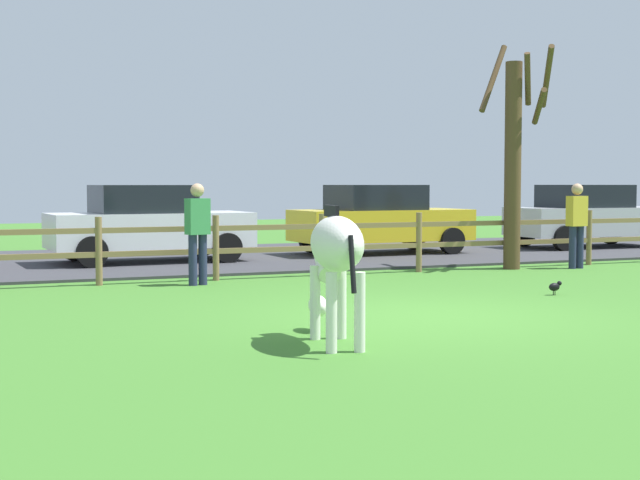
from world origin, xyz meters
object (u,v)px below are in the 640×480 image
at_px(parked_car_white, 148,223).
at_px(parked_car_silver, 588,215).
at_px(bare_tree, 515,154).
at_px(parked_car_yellow, 380,219).
at_px(visitor_right_of_tree, 198,229).
at_px(visitor_left_of_tree, 577,222).
at_px(crow_on_grass, 555,286).
at_px(zebra, 335,254).

relative_size(parked_car_white, parked_car_silver, 1.01).
xyz_separation_m(bare_tree, parked_car_white, (-6.23, 3.74, -1.35)).
relative_size(parked_car_yellow, visitor_right_of_tree, 2.47).
bearing_deg(visitor_left_of_tree, visitor_right_of_tree, -179.79).
xyz_separation_m(crow_on_grass, parked_car_silver, (6.72, 7.57, 0.72)).
bearing_deg(bare_tree, visitor_left_of_tree, -18.30).
relative_size(parked_car_yellow, parked_car_white, 0.99).
bearing_deg(visitor_right_of_tree, crow_on_grass, -36.66).
bearing_deg(parked_car_silver, parked_car_yellow, 178.70).
relative_size(bare_tree, visitor_left_of_tree, 2.65).
bearing_deg(parked_car_silver, parked_car_white, -179.57).
bearing_deg(zebra, parked_car_yellow, 61.17).
bearing_deg(visitor_left_of_tree, parked_car_yellow, 115.45).
relative_size(bare_tree, visitor_right_of_tree, 2.65).
bearing_deg(visitor_left_of_tree, parked_car_white, 150.90).
distance_m(parked_car_yellow, parked_car_silver, 5.75).
distance_m(parked_car_white, visitor_left_of_tree, 8.48).
bearing_deg(parked_car_yellow, zebra, -118.83).
distance_m(parked_car_silver, visitor_left_of_tree, 5.59).
bearing_deg(visitor_left_of_tree, parked_car_silver, 48.82).
height_order(zebra, crow_on_grass, zebra).
relative_size(bare_tree, parked_car_silver, 1.07).
bearing_deg(parked_car_silver, zebra, -138.37).
distance_m(bare_tree, zebra, 9.16).
xyz_separation_m(zebra, parked_car_silver, (11.39, 10.12, -0.08)).
relative_size(zebra, crow_on_grass, 8.93).
distance_m(crow_on_grass, parked_car_white, 8.70).
distance_m(bare_tree, crow_on_grass, 4.67).
xyz_separation_m(parked_car_white, visitor_right_of_tree, (-0.11, -4.15, 0.06)).
bearing_deg(crow_on_grass, parked_car_yellow, 82.77).
height_order(bare_tree, parked_car_white, bare_tree).
bearing_deg(bare_tree, crow_on_grass, -116.43).
bearing_deg(parked_car_white, parked_car_yellow, 2.29).
bearing_deg(zebra, parked_car_silver, 41.63).
xyz_separation_m(zebra, visitor_right_of_tree, (0.19, 5.89, -0.02)).
xyz_separation_m(visitor_left_of_tree, visitor_right_of_tree, (-7.52, -0.03, 0.00)).
relative_size(bare_tree, parked_car_white, 1.07).
height_order(parked_car_yellow, visitor_right_of_tree, visitor_right_of_tree).
height_order(crow_on_grass, parked_car_white, parked_car_white).
bearing_deg(zebra, visitor_left_of_tree, 37.50).
height_order(parked_car_silver, visitor_right_of_tree, visitor_right_of_tree).
bearing_deg(parked_car_white, bare_tree, -30.94).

